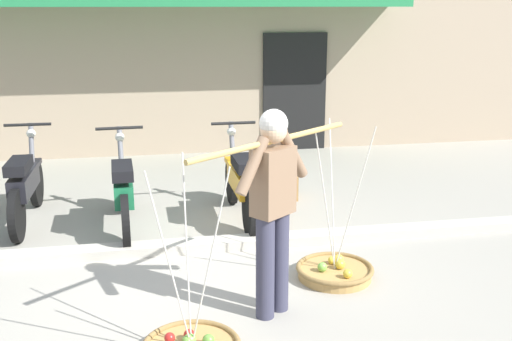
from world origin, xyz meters
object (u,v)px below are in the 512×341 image
Objects in this scene: motorcycle_second_in_row at (25,185)px; motorcycle_third_in_row at (123,191)px; motorcycle_end_of_row at (241,183)px; fruit_basket_right_side at (335,270)px; fruit_vendor at (273,200)px; wooden_crate at (279,187)px.

motorcycle_second_in_row is 1.00× the size of motorcycle_third_in_row.
motorcycle_end_of_row is (1.33, 0.06, 0.00)m from motorcycle_third_in_row.
fruit_basket_right_side is 0.80× the size of motorcycle_end_of_row.
fruit_vendor reaches higher than motorcycle_third_in_row.
fruit_vendor is at bearing -103.58° from wooden_crate.
motorcycle_third_in_row reaches higher than wooden_crate.
fruit_vendor is 1.27m from fruit_basket_right_side.
fruit_basket_right_side is at bearing 37.49° from fruit_vendor.
motorcycle_third_in_row and motorcycle_end_of_row have the same top height.
fruit_basket_right_side is (0.71, 0.54, -0.91)m from fruit_vendor.
fruit_vendor is 2.33m from motorcycle_end_of_row.
fruit_basket_right_side reaches higher than wooden_crate.
motorcycle_end_of_row is 1.00m from wooden_crate.
fruit_vendor is 0.93× the size of motorcycle_end_of_row.
fruit_basket_right_side is at bearing -90.30° from wooden_crate.
motorcycle_second_in_row is at bearing 171.78° from motorcycle_end_of_row.
motorcycle_second_in_row and motorcycle_end_of_row have the same top height.
fruit_vendor is at bearing -142.51° from fruit_basket_right_side.
fruit_basket_right_side is 1.86m from motorcycle_end_of_row.
fruit_vendor is 3.85× the size of wooden_crate.
fruit_vendor is 1.17× the size of fruit_basket_right_side.
motorcycle_second_in_row is 4.14× the size of wooden_crate.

